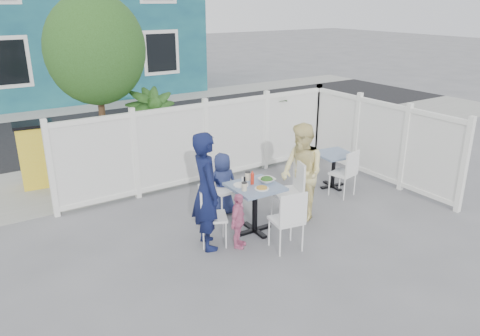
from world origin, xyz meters
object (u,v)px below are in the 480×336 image
man (206,191)px  chair_left (208,212)px  chair_right (292,186)px  main_table (255,196)px  woman (302,172)px  chair_back (223,182)px  utility_cabinet (37,156)px  toddler (238,221)px  spare_table (334,161)px  chair_near (289,217)px  boy (222,184)px

man → chair_left: bearing=-30.8°
chair_left → chair_right: size_ratio=0.89×
main_table → woman: size_ratio=0.49×
chair_back → man: (-0.76, -0.80, 0.29)m
utility_cabinet → woman: bearing=-43.4°
chair_right → chair_back: bearing=65.1°
chair_back → toddler: size_ratio=1.19×
spare_table → toddler: 2.97m
man → chair_near: bearing=-118.6°
utility_cabinet → boy: bearing=-46.4°
spare_table → chair_right: bearing=-157.5°
chair_right → chair_back: size_ratio=0.99×
utility_cabinet → main_table: utility_cabinet is taller
utility_cabinet → man: 4.17m
chair_near → woman: bearing=51.3°
spare_table → chair_left: (-3.14, -0.64, -0.01)m
chair_right → toddler: (-1.24, -0.30, -0.16)m
chair_right → man: (-1.60, -0.02, 0.29)m
chair_right → toddler: 1.29m
spare_table → man: size_ratio=0.42×
main_table → chair_right: size_ratio=0.78×
woman → toddler: woman is taller
chair_right → boy: boy is taller
woman → boy: woman is taller
chair_near → chair_back: bearing=104.8°
man → boy: 1.18m
boy → toddler: 1.19m
spare_table → man: bearing=-168.0°
utility_cabinet → chair_left: size_ratio=1.35×
chair_back → chair_right: bearing=135.9°
chair_right → chair_back: chair_back is taller
main_table → woman: woman is taller
main_table → man: 0.88m
chair_near → woman: (0.87, 0.76, 0.26)m
chair_right → chair_back: 1.15m
utility_cabinet → boy: size_ratio=1.13×
man → woman: size_ratio=1.09×
chair_near → toddler: size_ratio=1.11×
man → boy: (0.77, 0.83, -0.34)m
man → woman: 1.76m
main_table → chair_right: bearing=2.8°
man → toddler: man is taller
main_table → chair_back: (-0.08, 0.82, -0.02)m
chair_back → man: size_ratio=0.58×
chair_right → man: 1.62m
toddler → spare_table: bearing=-20.2°
utility_cabinet → main_table: (2.39, -3.88, 0.00)m
spare_table → chair_near: (-2.28, -1.45, 0.01)m
chair_left → woman: bearing=112.1°
chair_left → toddler: size_ratio=1.06×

